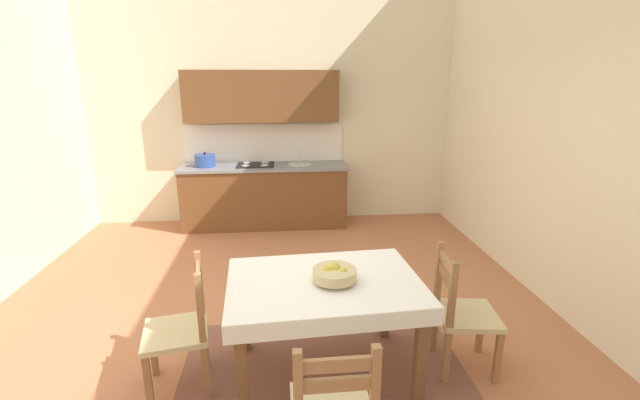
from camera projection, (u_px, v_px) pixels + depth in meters
ground_plane at (272, 347)px, 3.50m from camera, size 5.85×7.06×0.10m
wall_back at (271, 78)px, 6.05m from camera, size 5.85×0.12×4.18m
wall_right at (625, 79)px, 3.14m from camera, size 0.12×7.06×4.18m
area_rug at (326, 381)px, 3.03m from camera, size 2.10×1.60×0.01m
kitchen_cabinetry at (264, 168)px, 6.07m from camera, size 2.35×0.63×2.20m
dining_table at (324, 297)px, 2.95m from camera, size 1.39×1.02×0.75m
dining_chair_window_side at (462, 314)px, 3.08m from camera, size 0.46×0.46×0.93m
dining_chair_tv_side at (182, 330)px, 2.88m from camera, size 0.49×0.49×0.93m
fruit_bowl at (334, 274)px, 2.88m from camera, size 0.30×0.30×0.12m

